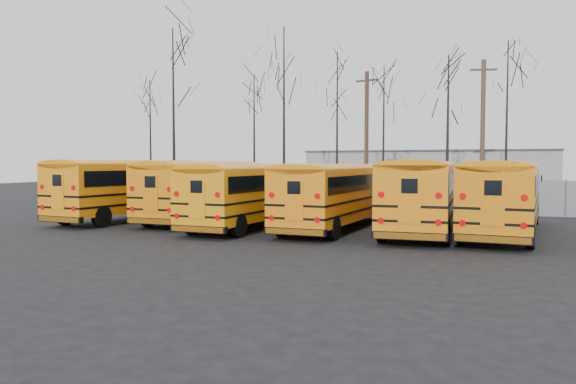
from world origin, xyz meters
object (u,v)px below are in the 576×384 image
at_px(bus_c, 253,190).
at_px(bus_e, 422,189).
at_px(bus_d, 335,190).
at_px(utility_pole_right, 483,132).
at_px(bus_b, 207,185).
at_px(bus_f, 503,191).
at_px(bus_a, 135,184).
at_px(utility_pole_left, 366,137).

height_order(bus_c, bus_e, bus_e).
bearing_deg(bus_d, utility_pole_right, 71.13).
bearing_deg(bus_e, bus_b, 172.25).
bearing_deg(bus_b, bus_c, -28.83).
distance_m(bus_c, bus_d, 3.80).
bearing_deg(utility_pole_right, bus_b, -146.44).
bearing_deg(bus_f, bus_c, -170.31).
relative_size(bus_b, utility_pole_right, 1.16).
bearing_deg(bus_c, bus_e, 9.37).
height_order(bus_a, bus_e, bus_a).
bearing_deg(bus_a, bus_f, 5.08).
bearing_deg(bus_b, bus_a, -168.18).
distance_m(bus_f, utility_pole_left, 16.38).
xyz_separation_m(bus_b, bus_d, (7.21, -1.21, -0.08)).
bearing_deg(utility_pole_left, bus_b, -97.90).
xyz_separation_m(bus_f, utility_pole_right, (-1.53, 14.12, 3.13)).
bearing_deg(bus_e, bus_d, -177.66).
distance_m(bus_d, bus_f, 7.03).
bearing_deg(bus_b, utility_pole_left, 67.40).
bearing_deg(bus_c, utility_pole_right, 60.55).
bearing_deg(utility_pole_right, utility_pole_left, 172.70).
distance_m(bus_b, utility_pole_left, 14.05).
height_order(bus_a, bus_f, bus_a).
bearing_deg(bus_d, bus_b, 171.99).
bearing_deg(utility_pole_left, bus_c, -82.42).
bearing_deg(bus_f, bus_e, -173.08).
bearing_deg(utility_pole_left, bus_e, -52.57).
bearing_deg(bus_d, bus_f, 6.45).
distance_m(bus_a, utility_pole_right, 22.11).
bearing_deg(bus_f, utility_pole_left, 127.11).
distance_m(bus_a, bus_d, 11.07).
xyz_separation_m(bus_d, bus_f, (7.01, 0.60, 0.08)).
distance_m(bus_b, bus_d, 7.32).
relative_size(bus_a, utility_pole_left, 1.25).
distance_m(bus_b, utility_pole_right, 18.80).
xyz_separation_m(bus_a, bus_d, (11.07, -0.37, -0.12)).
height_order(bus_b, bus_c, bus_b).
relative_size(bus_c, bus_e, 0.94).
bearing_deg(bus_a, utility_pole_left, 60.70).
relative_size(bus_c, utility_pole_right, 1.11).
relative_size(bus_d, bus_f, 0.95).
height_order(bus_d, utility_pole_right, utility_pole_right).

